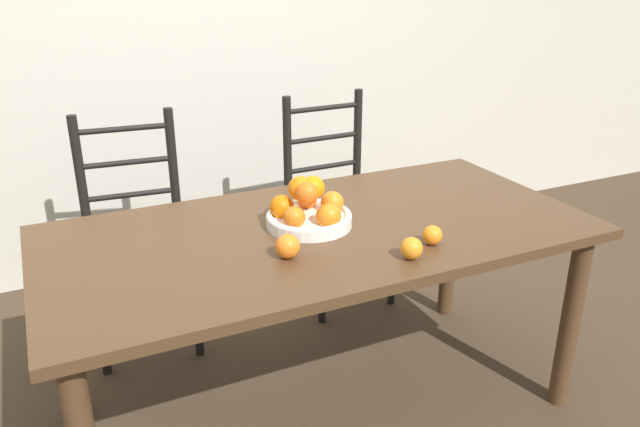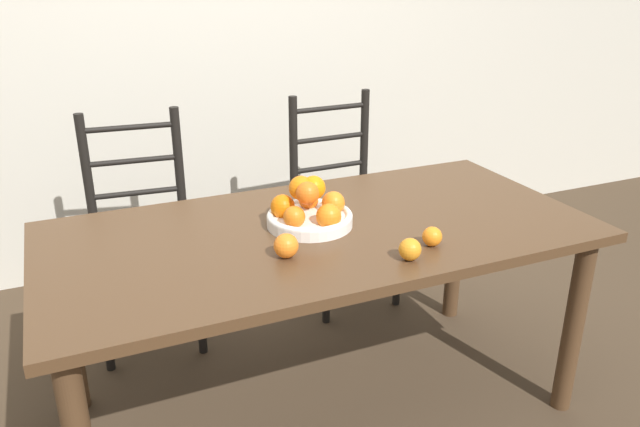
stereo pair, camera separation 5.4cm
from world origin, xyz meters
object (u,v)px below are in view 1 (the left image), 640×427
at_px(fruit_bowl, 309,211).
at_px(chair_right, 336,204).
at_px(chair_left, 137,238).
at_px(orange_loose_0, 288,246).
at_px(orange_loose_2, 432,235).
at_px(orange_loose_1, 411,248).

height_order(fruit_bowl, chair_right, chair_right).
distance_m(fruit_bowl, chair_right, 0.92).
distance_m(fruit_bowl, chair_left, 0.92).
bearing_deg(orange_loose_0, orange_loose_2, -13.29).
distance_m(orange_loose_0, orange_loose_1, 0.37).
distance_m(orange_loose_0, chair_left, 1.02).
bearing_deg(orange_loose_1, chair_right, 74.68).
bearing_deg(fruit_bowl, chair_left, 122.68).
xyz_separation_m(orange_loose_0, orange_loose_2, (0.45, -0.11, -0.01)).
bearing_deg(chair_left, chair_right, 4.83).
bearing_deg(orange_loose_0, chair_right, 55.73).
bearing_deg(orange_loose_2, chair_right, 79.95).
height_order(orange_loose_2, chair_right, chair_right).
relative_size(orange_loose_1, chair_right, 0.07).
height_order(orange_loose_0, chair_left, chair_left).
bearing_deg(orange_loose_2, orange_loose_0, 166.71).
distance_m(fruit_bowl, orange_loose_1, 0.40).
bearing_deg(chair_left, fruit_bowl, -52.50).
distance_m(fruit_bowl, orange_loose_2, 0.42).
xyz_separation_m(orange_loose_2, chair_left, (-0.76, 1.03, -0.29)).
distance_m(chair_left, chair_right, 0.94).
height_order(fruit_bowl, orange_loose_1, fruit_bowl).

